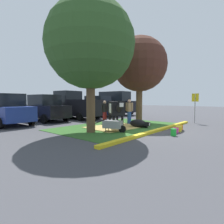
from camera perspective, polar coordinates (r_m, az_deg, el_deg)
The scene contains 21 objects.
ground_plane at distance 9.93m, azimuth 10.82°, elevation -5.63°, with size 80.00×80.00×0.00m, color #424247.
grass_island at distance 10.98m, azimuth 2.08°, elevation -4.59°, with size 7.68×4.87×0.02m, color #2D5B23.
curb_yellow at distance 9.61m, azimuth 14.32°, elevation -5.63°, with size 8.88×0.24×0.12m, color yellow.
hay_bedding at distance 10.65m, azimuth 1.23°, elevation -4.77°, with size 3.20×2.40×0.04m, color tan.
shade_tree_left at distance 9.34m, azimuth -6.95°, elevation 20.56°, with size 4.36×4.36×6.51m.
shade_tree_right at distance 13.13m, azimuth 8.75°, elevation 14.70°, with size 3.83×3.83×6.04m.
cow_holstein at distance 10.73m, azimuth 1.24°, elevation 1.18°, with size 2.37×2.58×1.58m.
calf_lying at distance 10.64m, azimuth 8.49°, elevation -3.66°, with size 0.49×1.30×0.48m.
person_handler at distance 12.01m, azimuth 5.53°, elevation 0.38°, with size 0.34×0.52×1.67m.
person_visitor_near at distance 12.27m, azimuth -2.37°, elevation 0.21°, with size 0.52×0.34×1.57m.
wheelbarrow at distance 9.03m, azimuth 0.38°, elevation -4.03°, with size 1.01×1.59×0.63m.
parking_sign at distance 13.76m, azimuth 24.95°, elevation 2.83°, with size 0.09×0.44×2.07m.
bucket_green at distance 8.62m, azimuth 18.97°, elevation -6.08°, with size 0.27×0.27×0.32m.
bucket_pink at distance 9.40m, azimuth 19.60°, elevation -5.48°, with size 0.30×0.30×0.26m.
bucket_yellow at distance 9.87m, azimuth 20.39°, elevation -4.99°, with size 0.34×0.34×0.28m.
bucket_orange at distance 10.43m, azimuth 20.99°, elevation -4.61°, with size 0.27×0.27×0.26m.
sedan_blue at distance 13.44m, azimuth -30.57°, elevation 0.60°, with size 2.13×4.46×2.02m.
hatchback_white at distance 14.76m, azimuth -20.70°, elevation 1.14°, with size 2.13×4.46×2.02m.
pickup_truck_maroon at distance 16.07m, azimuth -11.97°, elevation 1.98°, with size 2.35×5.46×2.42m.
sedan_red at distance 17.93m, azimuth -4.56°, elevation 1.83°, with size 2.13×4.46×2.02m.
suv_black at distance 19.74m, azimuth 0.83°, elevation 2.86°, with size 2.24×4.66×2.52m.
Camera 1 is at (-8.52, -4.82, 1.63)m, focal length 28.71 mm.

